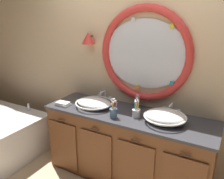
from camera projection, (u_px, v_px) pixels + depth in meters
back_wall_assembly at (138, 67)px, 2.73m from camera, size 6.40×0.26×2.60m
vanity_counter at (127, 146)px, 2.72m from camera, size 1.96×0.63×0.85m
sink_basin_left at (94, 103)px, 2.75m from camera, size 0.45×0.45×0.10m
sink_basin_right at (165, 117)px, 2.34m from camera, size 0.44×0.44×0.13m
faucet_set_left at (104, 96)px, 2.95m from camera, size 0.22×0.14×0.14m
faucet_set_right at (171, 110)px, 2.54m from camera, size 0.20×0.15×0.14m
toothbrush_holder_left at (113, 112)px, 2.45m from camera, size 0.09×0.09×0.22m
toothbrush_holder_right at (136, 112)px, 2.47m from camera, size 0.09×0.09×0.21m
soap_dispenser at (137, 102)px, 2.72m from camera, size 0.05×0.06×0.17m
folded_hand_towel at (63, 104)px, 2.80m from camera, size 0.17×0.11×0.04m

